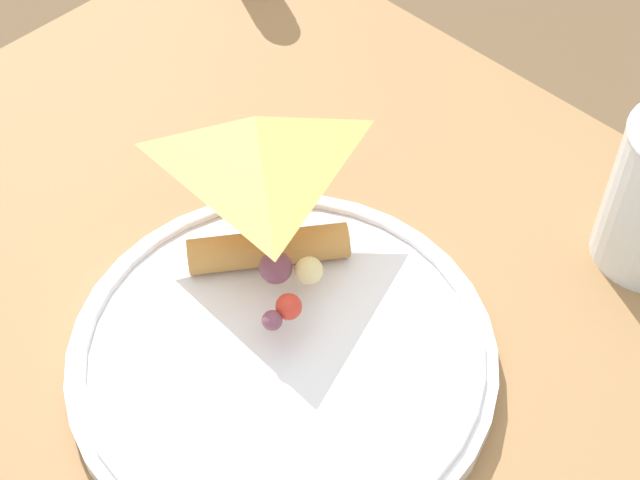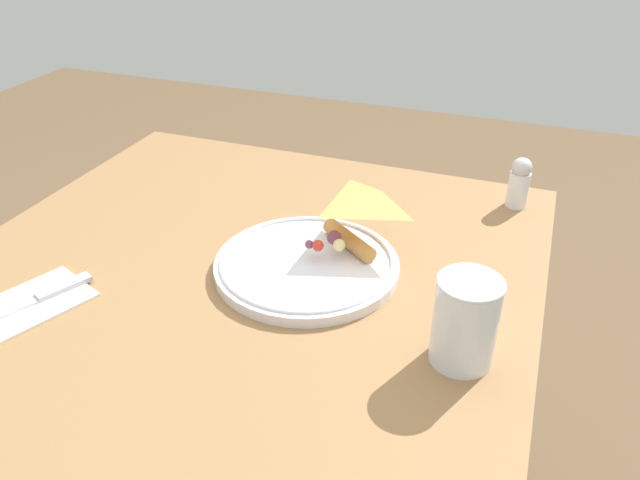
% 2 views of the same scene
% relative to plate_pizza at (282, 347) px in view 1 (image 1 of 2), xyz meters
% --- Properties ---
extents(plate_pizza, '(0.27, 0.27, 0.05)m').
position_rel_plate_pizza_xyz_m(plate_pizza, '(0.00, 0.00, 0.00)').
color(plate_pizza, white).
rests_on(plate_pizza, dining_table).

